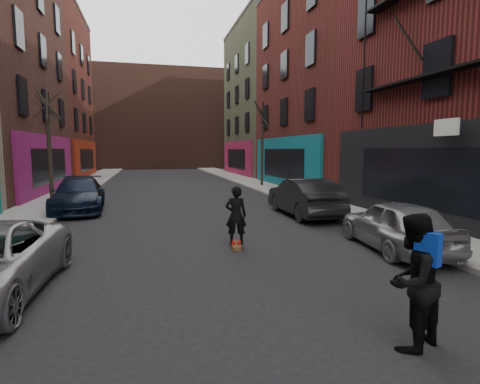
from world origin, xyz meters
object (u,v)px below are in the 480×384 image
skateboarder (236,215)px  parked_right_far (396,225)px  parked_left_end (79,195)px  skateboard (236,246)px  tree_right_far (262,137)px  pedestrian (412,281)px  parked_right_end (304,197)px  tree_left_far (49,134)px

skateboarder → parked_right_far: bearing=171.8°
parked_left_end → skateboard: 9.15m
tree_right_far → pedestrian: 22.05m
skateboarder → skateboard: bearing=-0.0°
pedestrian → parked_left_end: bearing=-87.9°
parked_right_far → pedestrian: (-2.94, -4.32, 0.24)m
skateboarder → pedestrian: bearing=110.0°
parked_left_end → parked_right_end: size_ratio=1.08×
parked_right_end → pedestrian: 10.08m
skateboarder → parked_left_end: bearing=-46.4°
tree_right_far → parked_right_far: bearing=-95.3°
parked_right_end → skateboarder: (-3.76, -4.15, 0.13)m
tree_right_far → parked_left_end: bearing=-142.3°
parked_right_far → skateboard: (-4.01, 1.25, -0.63)m
tree_left_far → tree_right_far: (12.40, 6.00, 0.15)m
skateboard → pedestrian: 5.73m
skateboard → parked_left_end: bearing=133.6°
parked_right_end → skateboard: (-3.76, -4.15, -0.70)m
pedestrian → parked_right_end: bearing=-128.9°
parked_right_end → pedestrian: size_ratio=2.52×
tree_left_far → parked_right_far: tree_left_far is taller
parked_right_end → pedestrian: (-2.68, -9.71, 0.16)m
tree_left_far → skateboarder: size_ratio=4.14×
tree_left_far → parked_right_end: 12.28m
parked_left_end → parked_right_far: bearing=-47.8°
tree_left_far → tree_right_far: 13.78m
skateboard → pedestrian: bearing=-70.0°
skateboard → pedestrian: (1.08, -5.56, 0.86)m
tree_right_far → parked_right_end: tree_right_far is taller
tree_left_far → skateboarder: (6.79, -9.86, -2.49)m
parked_right_end → skateboard: 5.64m
parked_right_far → skateboarder: size_ratio=2.53×
parked_right_far → skateboard: size_ratio=4.97×
parked_right_far → pedestrian: size_ratio=2.19×
parked_right_far → skateboarder: skateboarder is taller
parked_left_end → skateboarder: (5.19, -7.51, 0.17)m
parked_right_end → pedestrian: bearing=75.2°
tree_left_far → parked_right_far: bearing=-45.8°
tree_right_far → skateboarder: bearing=-109.5°
parked_left_end → parked_right_far: 12.70m
tree_left_far → tree_right_far: bearing=25.8°
tree_right_far → parked_right_end: bearing=-99.0°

